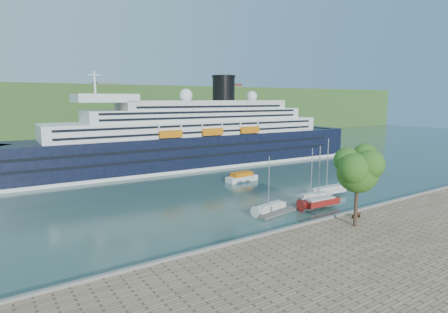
% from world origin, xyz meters
% --- Properties ---
extents(ground, '(400.00, 400.00, 0.00)m').
position_xyz_m(ground, '(0.00, 0.00, 0.00)').
color(ground, '#294942').
rests_on(ground, ground).
extents(far_hillside, '(400.00, 50.00, 24.00)m').
position_xyz_m(far_hillside, '(0.00, 145.00, 12.00)').
color(far_hillside, '#385923').
rests_on(far_hillside, ground).
extents(quay_coping, '(220.00, 0.50, 0.30)m').
position_xyz_m(quay_coping, '(0.00, -0.20, 1.15)').
color(quay_coping, slate).
rests_on(quay_coping, promenade).
extents(cruise_ship, '(110.07, 20.74, 24.58)m').
position_xyz_m(cruise_ship, '(5.72, 52.99, 12.29)').
color(cruise_ship, black).
rests_on(cruise_ship, ground).
extents(park_bench, '(1.49, 0.74, 0.92)m').
position_xyz_m(park_bench, '(3.85, -2.23, 1.46)').
color(park_bench, '#401F12').
rests_on(park_bench, promenade).
extents(promenade_tree, '(7.33, 7.33, 12.13)m').
position_xyz_m(promenade_tree, '(0.79, -4.36, 7.07)').
color(promenade_tree, '#245917').
rests_on(promenade_tree, promenade).
extents(floating_pontoon, '(16.33, 4.47, 0.36)m').
position_xyz_m(floating_pontoon, '(1.85, 8.72, 0.18)').
color(floating_pontoon, '#69655D').
rests_on(floating_pontoon, ground).
extents(sailboat_white_near, '(7.04, 3.19, 8.78)m').
position_xyz_m(sailboat_white_near, '(-2.68, 9.13, 4.39)').
color(sailboat_white_near, silver).
rests_on(sailboat_white_near, ground).
extents(sailboat_red, '(7.89, 2.59, 10.05)m').
position_xyz_m(sailboat_red, '(5.99, 6.39, 5.03)').
color(sailboat_red, maroon).
rests_on(sailboat_red, ground).
extents(sailboat_white_far, '(8.14, 2.85, 10.32)m').
position_xyz_m(sailboat_white_far, '(13.50, 11.15, 5.16)').
color(sailboat_white_far, silver).
rests_on(sailboat_white_far, ground).
extents(tender_launch, '(7.63, 3.00, 2.07)m').
position_xyz_m(tender_launch, '(7.23, 30.21, 1.03)').
color(tender_launch, orange).
rests_on(tender_launch, ground).
extents(sailboat_extra, '(7.37, 3.53, 9.18)m').
position_xyz_m(sailboat_extra, '(7.80, 9.71, 4.59)').
color(sailboat_extra, silver).
rests_on(sailboat_extra, ground).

